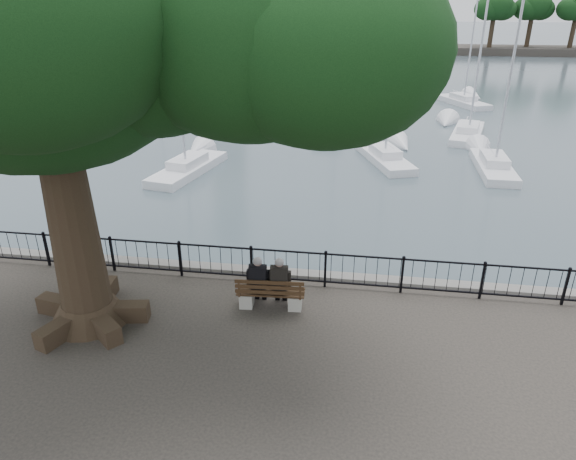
% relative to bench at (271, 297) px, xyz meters
% --- Properties ---
extents(harbor, '(260.00, 260.00, 1.20)m').
position_rel_bench_xyz_m(harbor, '(0.25, 1.72, -0.81)').
color(harbor, slate).
rests_on(harbor, ground).
extents(railing, '(22.06, 0.06, 1.00)m').
position_rel_bench_xyz_m(railing, '(0.25, 1.22, 0.25)').
color(railing, black).
rests_on(railing, ground).
extents(bench, '(1.71, 0.61, 0.89)m').
position_rel_bench_xyz_m(bench, '(0.00, 0.00, 0.00)').
color(bench, gray).
rests_on(bench, ground).
extents(person_left, '(0.42, 0.71, 1.41)m').
position_rel_bench_xyz_m(person_left, '(-0.31, 0.08, 0.34)').
color(person_left, black).
rests_on(person_left, ground).
extents(person_right, '(0.42, 0.71, 1.41)m').
position_rel_bench_xyz_m(person_right, '(0.22, 0.11, 0.34)').
color(person_right, black).
rests_on(person_right, ground).
extents(tree, '(12.57, 8.78, 10.26)m').
position_rel_bench_xyz_m(tree, '(-3.23, -1.05, 6.44)').
color(tree, black).
rests_on(tree, ground).
extents(lion_monument, '(5.77, 5.77, 8.57)m').
position_rel_bench_xyz_m(lion_monument, '(2.25, 48.66, 0.83)').
color(lion_monument, slate).
rests_on(lion_monument, ground).
extents(sailboat_a, '(2.64, 5.91, 10.65)m').
position_rel_bench_xyz_m(sailboat_a, '(-6.63, 13.07, -1.00)').
color(sailboat_a, white).
rests_on(sailboat_a, ground).
extents(sailboat_b, '(2.42, 6.08, 13.80)m').
position_rel_bench_xyz_m(sailboat_b, '(0.21, 21.65, -0.93)').
color(sailboat_b, white).
rests_on(sailboat_b, ground).
extents(sailboat_c, '(3.24, 5.67, 11.33)m').
position_rel_bench_xyz_m(sailboat_c, '(3.21, 16.48, -0.98)').
color(sailboat_c, white).
rests_on(sailboat_c, ground).
extents(sailboat_d, '(3.06, 6.23, 10.87)m').
position_rel_bench_xyz_m(sailboat_d, '(8.52, 22.78, -1.00)').
color(sailboat_d, white).
rests_on(sailboat_d, ground).
extents(sailboat_e, '(1.72, 5.55, 13.49)m').
position_rel_bench_xyz_m(sailboat_e, '(-13.06, 25.83, -0.92)').
color(sailboat_e, white).
rests_on(sailboat_e, ground).
extents(sailboat_f, '(3.12, 4.98, 10.21)m').
position_rel_bench_xyz_m(sailboat_f, '(-0.96, 34.49, -0.99)').
color(sailboat_f, white).
rests_on(sailboat_f, ground).
extents(sailboat_g, '(3.93, 5.98, 10.25)m').
position_rel_bench_xyz_m(sailboat_g, '(9.94, 33.99, -1.01)').
color(sailboat_g, white).
rests_on(sailboat_g, ground).
extents(sailboat_h, '(2.34, 4.86, 10.61)m').
position_rel_bench_xyz_m(sailboat_h, '(-5.18, 41.04, -0.98)').
color(sailboat_h, white).
rests_on(sailboat_h, ground).
extents(sailboat_i, '(3.17, 5.63, 11.30)m').
position_rel_bench_xyz_m(sailboat_i, '(-10.80, 37.49, -0.98)').
color(sailboat_i, white).
rests_on(sailboat_i, ground).
extents(sailboat_j, '(1.66, 5.59, 10.63)m').
position_rel_bench_xyz_m(sailboat_j, '(8.67, 15.76, -1.00)').
color(sailboat_j, white).
rests_on(sailboat_j, ground).
extents(far_shore, '(30.00, 8.60, 9.18)m').
position_rel_bench_xyz_m(far_shore, '(25.80, 78.18, 2.69)').
color(far_shore, '#2C2925').
rests_on(far_shore, ground).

